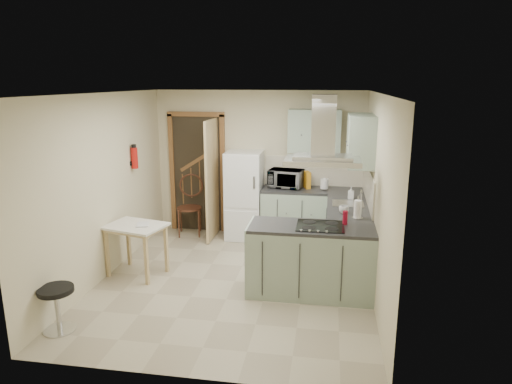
% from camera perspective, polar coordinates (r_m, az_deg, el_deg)
% --- Properties ---
extents(floor, '(4.20, 4.20, 0.00)m').
position_cam_1_polar(floor, '(6.32, -2.65, -11.08)').
color(floor, tan).
rests_on(floor, ground).
extents(ceiling, '(4.20, 4.20, 0.00)m').
position_cam_1_polar(ceiling, '(5.74, -2.93, 12.21)').
color(ceiling, silver).
rests_on(ceiling, back_wall).
extents(back_wall, '(3.60, 0.00, 3.60)m').
position_cam_1_polar(back_wall, '(7.93, 0.35, 3.57)').
color(back_wall, beige).
rests_on(back_wall, floor).
extents(left_wall, '(0.00, 4.20, 4.20)m').
position_cam_1_polar(left_wall, '(6.51, -18.47, 0.60)').
color(left_wall, beige).
rests_on(left_wall, floor).
extents(right_wall, '(0.00, 4.20, 4.20)m').
position_cam_1_polar(right_wall, '(5.81, 14.85, -0.68)').
color(right_wall, beige).
rests_on(right_wall, floor).
extents(doorway, '(1.10, 0.12, 2.10)m').
position_cam_1_polar(doorway, '(8.17, -7.33, 2.34)').
color(doorway, brown).
rests_on(doorway, floor).
extents(fridge, '(0.60, 0.60, 1.50)m').
position_cam_1_polar(fridge, '(7.78, -1.45, -0.41)').
color(fridge, white).
rests_on(fridge, floor).
extents(counter_back, '(1.08, 0.60, 0.90)m').
position_cam_1_polar(counter_back, '(7.75, 4.83, -2.81)').
color(counter_back, '#9EB2A0').
rests_on(counter_back, floor).
extents(counter_right, '(0.60, 1.95, 0.90)m').
position_cam_1_polar(counter_right, '(7.09, 11.20, -4.61)').
color(counter_right, '#9EB2A0').
rests_on(counter_right, floor).
extents(splashback, '(1.68, 0.02, 0.50)m').
position_cam_1_polar(splashback, '(7.85, 7.28, 2.61)').
color(splashback, beige).
rests_on(splashback, counter_back).
extents(wall_cabinet_back, '(0.85, 0.35, 0.70)m').
position_cam_1_polar(wall_cabinet_back, '(7.58, 7.32, 7.57)').
color(wall_cabinet_back, '#9EB2A0').
rests_on(wall_cabinet_back, back_wall).
extents(wall_cabinet_right, '(0.35, 0.90, 0.70)m').
position_cam_1_polar(wall_cabinet_right, '(6.52, 12.95, 6.34)').
color(wall_cabinet_right, '#9EB2A0').
rests_on(wall_cabinet_right, right_wall).
extents(peninsula, '(1.55, 0.65, 0.90)m').
position_cam_1_polar(peninsula, '(5.86, 6.90, -8.42)').
color(peninsula, '#9EB2A0').
rests_on(peninsula, floor).
extents(hob, '(0.58, 0.50, 0.01)m').
position_cam_1_polar(hob, '(5.70, 8.03, -4.22)').
color(hob, black).
rests_on(hob, peninsula).
extents(extractor_hood, '(0.90, 0.55, 0.10)m').
position_cam_1_polar(extractor_hood, '(5.51, 8.32, 3.86)').
color(extractor_hood, silver).
rests_on(extractor_hood, ceiling).
extents(sink, '(0.45, 0.40, 0.01)m').
position_cam_1_polar(sink, '(6.80, 11.42, -1.43)').
color(sink, silver).
rests_on(sink, counter_right).
extents(fire_extinguisher, '(0.10, 0.10, 0.32)m').
position_cam_1_polar(fire_extinguisher, '(7.23, -14.95, 4.12)').
color(fire_extinguisher, '#B2140F').
rests_on(fire_extinguisher, left_wall).
extents(drop_leaf_table, '(0.89, 0.75, 0.73)m').
position_cam_1_polar(drop_leaf_table, '(6.61, -14.66, -7.00)').
color(drop_leaf_table, '#DAB886').
rests_on(drop_leaf_table, floor).
extents(bentwood_chair, '(0.51, 0.51, 0.96)m').
position_cam_1_polar(bentwood_chair, '(8.06, -8.34, -2.01)').
color(bentwood_chair, '#431B16').
rests_on(bentwood_chair, floor).
extents(stool, '(0.42, 0.42, 0.51)m').
position_cam_1_polar(stool, '(5.52, -23.55, -13.26)').
color(stool, black).
rests_on(stool, floor).
extents(microwave, '(0.61, 0.47, 0.30)m').
position_cam_1_polar(microwave, '(7.67, 3.76, 1.69)').
color(microwave, black).
rests_on(microwave, counter_back).
extents(kettle, '(0.18, 0.18, 0.20)m').
position_cam_1_polar(kettle, '(7.59, 8.55, 1.03)').
color(kettle, silver).
rests_on(kettle, counter_back).
extents(cereal_box, '(0.14, 0.20, 0.28)m').
position_cam_1_polar(cereal_box, '(7.66, 6.41, 1.52)').
color(cereal_box, orange).
rests_on(cereal_box, counter_back).
extents(soap_bottle, '(0.10, 0.10, 0.19)m').
position_cam_1_polar(soap_bottle, '(7.06, 11.79, -0.12)').
color(soap_bottle, '#AEADB9').
rests_on(soap_bottle, counter_right).
extents(paper_towel, '(0.12, 0.12, 0.25)m').
position_cam_1_polar(paper_towel, '(6.09, 12.59, -2.08)').
color(paper_towel, white).
rests_on(paper_towel, counter_right).
extents(cup, '(0.16, 0.16, 0.10)m').
position_cam_1_polar(cup, '(6.30, 10.93, -2.17)').
color(cup, silver).
rests_on(cup, counter_right).
extents(red_bottle, '(0.08, 0.08, 0.18)m').
position_cam_1_polar(red_bottle, '(5.81, 11.08, -3.17)').
color(red_bottle, maroon).
rests_on(red_bottle, peninsula).
extents(book, '(0.22, 0.26, 0.10)m').
position_cam_1_polar(book, '(6.45, -14.71, -3.63)').
color(book, maroon).
rests_on(book, drop_leaf_table).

